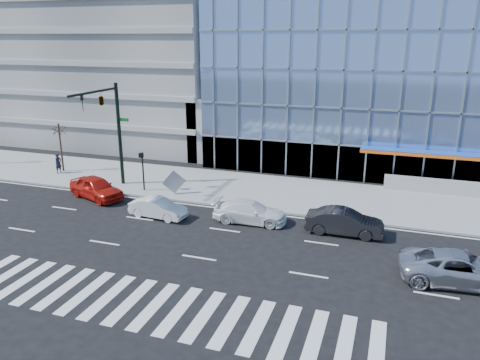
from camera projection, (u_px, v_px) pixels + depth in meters
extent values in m
plane|color=black|center=(225.00, 230.00, 29.02)|extent=(160.00, 160.00, 0.00)
cube|color=gray|center=(261.00, 190.00, 36.24)|extent=(120.00, 8.00, 0.15)
cube|color=#7998CA|center=(449.00, 79.00, 46.06)|extent=(42.00, 26.00, 15.00)
cube|color=gray|center=(143.00, 49.00, 55.73)|extent=(24.00, 24.00, 20.00)
cube|color=gray|center=(231.00, 126.00, 46.26)|extent=(6.00, 8.00, 6.00)
cylinder|color=black|center=(120.00, 135.00, 36.59)|extent=(0.28, 0.28, 8.00)
cylinder|color=black|center=(94.00, 92.00, 33.00)|extent=(0.18, 5.60, 0.18)
imported|color=black|center=(82.00, 103.00, 31.91)|extent=(0.18, 0.22, 1.10)
imported|color=black|center=(101.00, 99.00, 33.90)|extent=(0.48, 2.24, 0.90)
cube|color=#0C591E|center=(123.00, 120.00, 36.10)|extent=(0.90, 0.05, 0.25)
cylinder|color=black|center=(143.00, 171.00, 35.66)|extent=(0.12, 0.12, 3.00)
cube|color=black|center=(141.00, 155.00, 35.14)|extent=(0.30, 0.25, 0.35)
cylinder|color=#332319|center=(61.00, 148.00, 40.65)|extent=(0.16, 0.16, 4.20)
ellipsoid|color=#332319|center=(59.00, 128.00, 40.16)|extent=(1.10, 1.10, 0.90)
imported|color=silver|center=(460.00, 268.00, 22.60)|extent=(5.88, 3.14, 1.57)
imported|color=white|center=(250.00, 212.00, 30.12)|extent=(4.89, 2.22, 1.39)
imported|color=silver|center=(158.00, 208.00, 30.91)|extent=(4.02, 1.68, 1.29)
imported|color=black|center=(344.00, 222.00, 28.26)|extent=(4.67, 1.67, 1.53)
imported|color=#B7170E|center=(96.00, 188.00, 34.51)|extent=(5.16, 3.48, 1.63)
imported|color=black|center=(58.00, 163.00, 40.37)|extent=(0.54, 0.70, 1.72)
cube|color=#A9A9A9|center=(174.00, 182.00, 35.04)|extent=(1.49, 1.18, 1.84)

